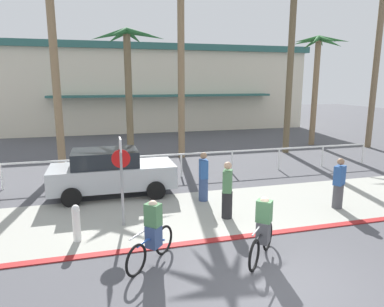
{
  "coord_description": "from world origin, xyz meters",
  "views": [
    {
      "loc": [
        -3.41,
        -5.76,
        4.08
      ],
      "look_at": [
        -0.2,
        6.0,
        1.55
      ],
      "focal_mm": 32.45,
      "sensor_mm": 36.0,
      "label": 1
    }
  ],
  "objects": [
    {
      "name": "bollard_2",
      "position": [
        -4.08,
        3.1,
        0.52
      ],
      "size": [
        0.2,
        0.2,
        1.0
      ],
      "color": "white",
      "rests_on": "ground"
    },
    {
      "name": "sidewalk_strip",
      "position": [
        0.0,
        4.2,
        0.01
      ],
      "size": [
        44.0,
        4.0,
        0.02
      ],
      "primitive_type": "cube",
      "color": "#9E9E93",
      "rests_on": "ground"
    },
    {
      "name": "palm_tree_5",
      "position": [
        10.15,
        13.91,
        5.34
      ],
      "size": [
        3.44,
        3.5,
        6.9
      ],
      "color": "#846B4C",
      "rests_on": "ground"
    },
    {
      "name": "pedestrian_2",
      "position": [
        0.0,
        5.23,
        0.8
      ],
      "size": [
        0.36,
        0.43,
        1.73
      ],
      "color": "#384C7A",
      "rests_on": "ground"
    },
    {
      "name": "palm_tree_4",
      "position": [
        7.2,
        12.11,
        7.41
      ],
      "size": [
        3.35,
        3.25,
        10.09
      ],
      "color": "brown",
      "rests_on": "ground"
    },
    {
      "name": "car_silver_1",
      "position": [
        -3.03,
        6.72,
        0.87
      ],
      "size": [
        4.4,
        2.02,
        1.69
      ],
      "color": "#B2B7BC",
      "rests_on": "ground"
    },
    {
      "name": "cyclist_blue_1",
      "position": [
        -2.35,
        1.56,
        0.69
      ],
      "size": [
        1.29,
        1.36,
        1.5
      ],
      "color": "black",
      "rests_on": "ground"
    },
    {
      "name": "palm_tree_2",
      "position": [
        -1.77,
        12.45,
        5.01
      ],
      "size": [
        3.67,
        3.4,
        6.71
      ],
      "color": "brown",
      "rests_on": "ground"
    },
    {
      "name": "rail_fence",
      "position": [
        -0.0,
        8.5,
        0.84
      ],
      "size": [
        18.97,
        0.08,
        1.04
      ],
      "color": "white",
      "rests_on": "ground"
    },
    {
      "name": "pedestrian_1",
      "position": [
        4.02,
        3.39,
        0.78
      ],
      "size": [
        0.48,
        0.44,
        1.68
      ],
      "color": "#4C4C51",
      "rests_on": "ground"
    },
    {
      "name": "stop_sign_bike_lane",
      "position": [
        -2.84,
        3.81,
        1.68
      ],
      "size": [
        0.52,
        0.56,
        2.56
      ],
      "color": "gray",
      "rests_on": "ground"
    },
    {
      "name": "ground_plane",
      "position": [
        0.0,
        10.0,
        0.0
      ],
      "size": [
        80.0,
        80.0,
        0.0
      ],
      "primitive_type": "plane",
      "color": "#4C4C51"
    },
    {
      "name": "curb_paint",
      "position": [
        0.0,
        2.2,
        0.01
      ],
      "size": [
        44.0,
        0.24,
        0.03
      ],
      "primitive_type": "cube",
      "color": "maroon",
      "rests_on": "ground"
    },
    {
      "name": "cyclist_black_0",
      "position": [
        0.18,
        1.09,
        0.69
      ],
      "size": [
        1.28,
        1.38,
        1.5
      ],
      "color": "black",
      "rests_on": "ground"
    },
    {
      "name": "palm_tree_3",
      "position": [
        0.93,
        12.41,
        6.8
      ],
      "size": [
        3.37,
        3.33,
        9.39
      ],
      "color": "#846B4C",
      "rests_on": "ground"
    },
    {
      "name": "pedestrian_0",
      "position": [
        0.23,
        3.54,
        0.82
      ],
      "size": [
        0.43,
        0.47,
        1.77
      ],
      "color": "#232326",
      "rests_on": "ground"
    },
    {
      "name": "palm_tree_6",
      "position": [
        13.07,
        12.15,
        6.9
      ],
      "size": [
        2.64,
        3.12,
        9.9
      ],
      "color": "#756047",
      "rests_on": "ground"
    },
    {
      "name": "building_backdrop",
      "position": [
        1.84,
        26.93,
        3.54
      ],
      "size": [
        25.71,
        11.27,
        7.03
      ],
      "color": "beige",
      "rests_on": "ground"
    },
    {
      "name": "palm_tree_1",
      "position": [
        -5.12,
        11.2,
        7.07
      ],
      "size": [
        3.07,
        3.62,
        9.39
      ],
      "color": "#846B4C",
      "rests_on": "ground"
    }
  ]
}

